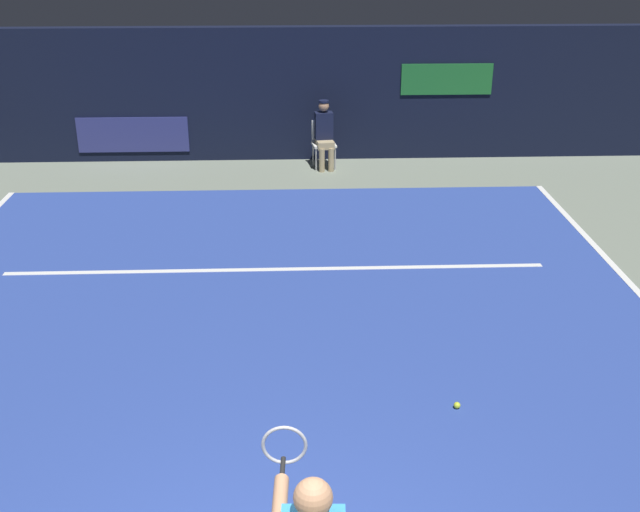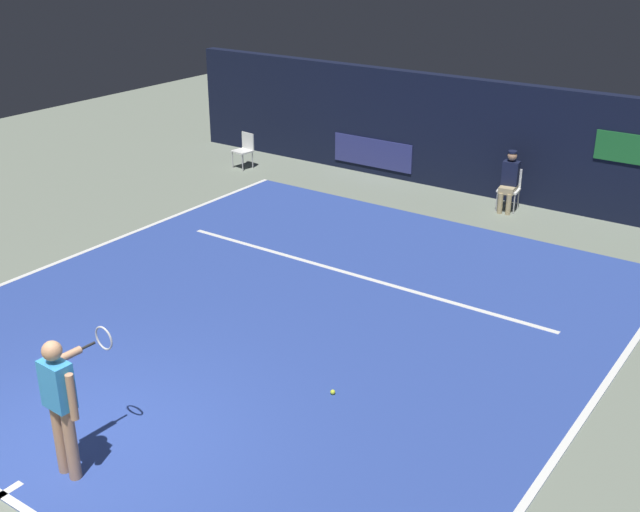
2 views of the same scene
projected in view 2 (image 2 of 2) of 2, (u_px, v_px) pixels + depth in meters
ground_plane at (290, 315)px, 12.58m from camera, size 31.44×31.44×0.00m
court_surface at (290, 314)px, 12.58m from camera, size 9.61×10.61×0.01m
line_baseline at (2, 495)px, 8.62m from camera, size 9.61×0.10×0.01m
line_sideline_left at (586, 412)px, 10.06m from camera, size 0.10×10.61×0.01m
line_sideline_right at (93, 248)px, 15.09m from camera, size 0.10×10.61×0.01m
line_service at (353, 275)px, 13.97m from camera, size 7.49×0.10×0.01m
line_centre_mark at (10, 490)px, 8.70m from camera, size 0.10×0.30×0.01m
back_wall at (488, 139)px, 17.62m from camera, size 16.59×0.33×2.60m
tennis_player at (62, 400)px, 8.59m from camera, size 0.58×0.95×1.73m
line_judge_on_chair at (509, 180)px, 16.83m from camera, size 0.49×0.57×1.32m
courtside_chair_near at (244, 148)px, 19.88m from camera, size 0.49×0.47×0.88m
tennis_ball at (333, 392)px, 10.44m from camera, size 0.07×0.07×0.07m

